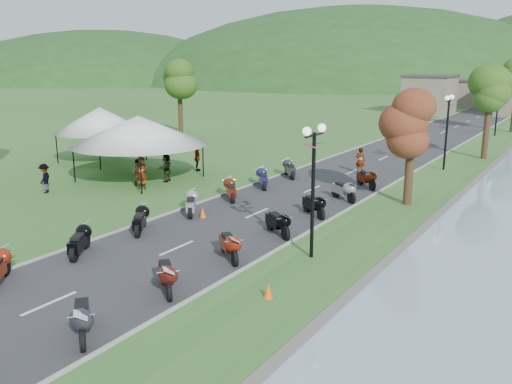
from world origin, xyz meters
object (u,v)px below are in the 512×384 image
Objects in this scene: vendor_tent_main at (139,148)px; pedestrian_c at (46,193)px; pedestrian_b at (138,185)px; pedestrian_a at (143,189)px.

vendor_tent_main is 6.19m from pedestrian_c.
vendor_tent_main is at bearing -66.16° from pedestrian_b.
vendor_tent_main reaches higher than pedestrian_b.
vendor_tent_main is at bearing 112.29° from pedestrian_a.
pedestrian_b is (-0.90, 0.56, 0.00)m from pedestrian_a.
pedestrian_a is at bearing 132.83° from pedestrian_b.
vendor_tent_main is 3.49× the size of pedestrian_b.
pedestrian_a is at bearing 100.50° from pedestrian_c.
vendor_tent_main reaches higher than pedestrian_c.
vendor_tent_main reaches higher than pedestrian_a.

